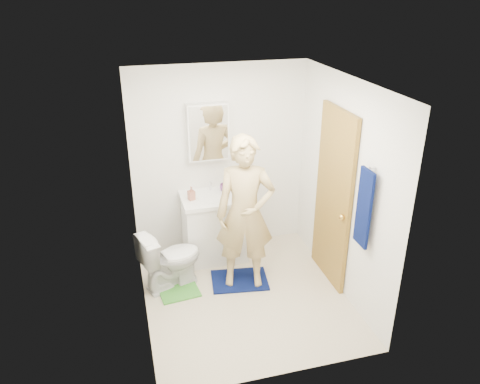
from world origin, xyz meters
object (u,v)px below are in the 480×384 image
(medicine_cabinet, at_px, (208,132))
(man, at_px, (245,214))
(vanity_cabinet, at_px, (214,229))
(towel, at_px, (364,208))
(toilet, at_px, (171,259))
(soap_dispenser, at_px, (191,193))
(toothbrush_cup, at_px, (225,188))

(medicine_cabinet, xyz_separation_m, man, (0.21, -0.90, -0.69))
(vanity_cabinet, height_order, medicine_cabinet, medicine_cabinet)
(towel, height_order, man, man)
(toilet, xyz_separation_m, soap_dispenser, (0.34, 0.46, 0.58))
(towel, distance_m, soap_dispenser, 2.09)
(toilet, relative_size, toothbrush_cup, 5.93)
(towel, bearing_deg, soap_dispenser, 134.88)
(soap_dispenser, bearing_deg, vanity_cabinet, 5.06)
(soap_dispenser, height_order, man, man)
(toilet, height_order, man, man)
(medicine_cabinet, bearing_deg, man, -76.50)
(medicine_cabinet, distance_m, man, 1.15)
(vanity_cabinet, xyz_separation_m, man, (0.21, -0.67, 0.51))
(vanity_cabinet, height_order, soap_dispenser, soap_dispenser)
(toothbrush_cup, bearing_deg, towel, -57.66)
(medicine_cabinet, relative_size, toothbrush_cup, 5.80)
(vanity_cabinet, bearing_deg, soap_dispenser, -174.94)
(toothbrush_cup, distance_m, man, 0.79)
(towel, height_order, toothbrush_cup, towel)
(medicine_cabinet, distance_m, soap_dispenser, 0.76)
(towel, xyz_separation_m, soap_dispenser, (-1.45, 1.46, -0.32))
(vanity_cabinet, distance_m, medicine_cabinet, 1.22)
(medicine_cabinet, distance_m, toothbrush_cup, 0.73)
(vanity_cabinet, xyz_separation_m, soap_dispenser, (-0.27, -0.02, 0.53))
(towel, bearing_deg, toothbrush_cup, 122.34)
(towel, relative_size, toilet, 1.12)
(man, bearing_deg, toilet, -178.58)
(toothbrush_cup, xyz_separation_m, man, (0.05, -0.78, 0.02))
(medicine_cabinet, distance_m, toilet, 1.56)
(towel, bearing_deg, man, 139.83)
(towel, xyz_separation_m, toilet, (-1.80, 1.00, -0.89))
(medicine_cabinet, relative_size, toilet, 0.98)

